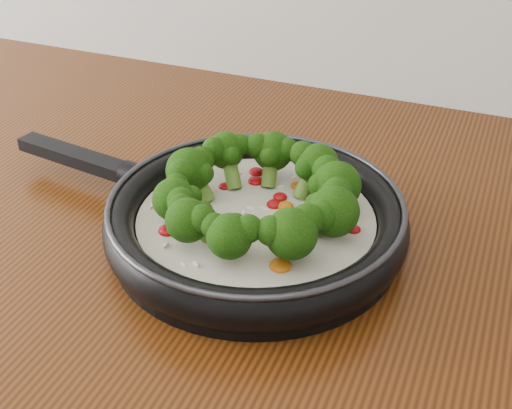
% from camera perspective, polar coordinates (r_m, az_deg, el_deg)
% --- Properties ---
extents(skillet, '(0.54, 0.38, 0.10)m').
position_cam_1_polar(skillet, '(0.73, -0.08, -0.86)').
color(skillet, black).
rests_on(skillet, counter).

